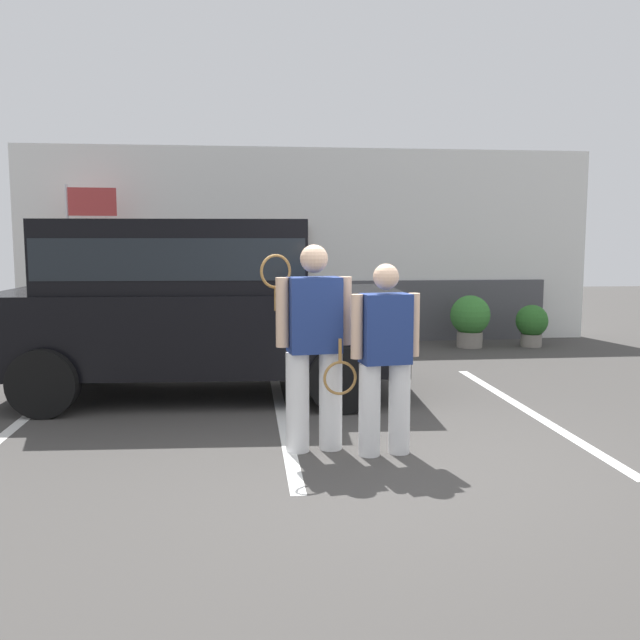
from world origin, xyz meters
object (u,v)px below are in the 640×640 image
(tennis_player_man, at_px, (314,344))
(tennis_player_woman, at_px, (384,357))
(potted_plant_by_porch, at_px, (470,318))
(parked_suv, at_px, (194,299))
(potted_plant_secondary, at_px, (532,323))
(flag_pole, at_px, (81,236))

(tennis_player_man, height_order, tennis_player_woman, tennis_player_man)
(tennis_player_man, xyz_separation_m, potted_plant_by_porch, (3.23, 5.43, -0.44))
(parked_suv, height_order, potted_plant_secondary, parked_suv)
(parked_suv, bearing_deg, potted_plant_secondary, 32.18)
(tennis_player_woman, xyz_separation_m, potted_plant_secondary, (3.73, 5.56, -0.45))
(tennis_player_man, bearing_deg, potted_plant_by_porch, -128.02)
(tennis_player_woman, relative_size, flag_pole, 0.60)
(potted_plant_by_porch, distance_m, flag_pole, 6.61)
(tennis_player_woman, bearing_deg, potted_plant_by_porch, -123.29)
(potted_plant_secondary, distance_m, flag_pole, 7.69)
(potted_plant_by_porch, bearing_deg, parked_suv, -144.63)
(tennis_player_woman, bearing_deg, parked_suv, -62.43)
(potted_plant_secondary, bearing_deg, tennis_player_woman, -123.83)
(parked_suv, distance_m, potted_plant_by_porch, 5.46)
(tennis_player_man, bearing_deg, tennis_player_woman, 155.73)
(tennis_player_man, distance_m, potted_plant_secondary, 6.92)
(tennis_player_man, height_order, potted_plant_secondary, tennis_player_man)
(parked_suv, bearing_deg, potted_plant_by_porch, 38.22)
(potted_plant_secondary, bearing_deg, flag_pole, 177.78)
(parked_suv, relative_size, flag_pole, 1.73)
(tennis_player_man, bearing_deg, parked_suv, -69.93)
(flag_pole, bearing_deg, tennis_player_woman, -56.96)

